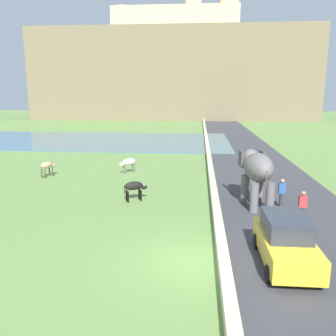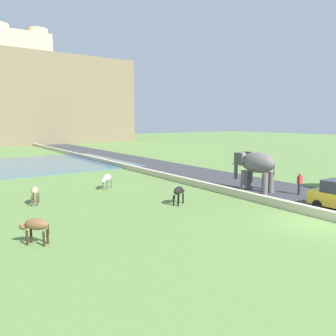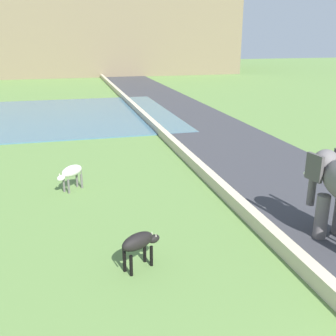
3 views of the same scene
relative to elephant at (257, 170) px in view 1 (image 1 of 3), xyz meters
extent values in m
plane|color=#608442|center=(-3.39, -6.82, -2.04)|extent=(220.00, 220.00, 0.00)
cube|color=#38383D|center=(1.61, 13.18, -2.01)|extent=(7.00, 120.00, 0.06)
cube|color=beige|center=(-2.19, 11.18, -1.78)|extent=(0.40, 110.00, 0.52)
cube|color=#426B84|center=(-17.39, 25.46, -2.00)|extent=(36.00, 18.00, 0.08)
cube|color=#75664C|center=(-9.39, 72.15, 8.03)|extent=(64.00, 28.00, 20.13)
cube|color=#D6BC89|center=(-9.39, 72.15, 21.09)|extent=(30.32, 8.00, 6.00)
cylinder|color=#D6BC89|center=(-22.28, 72.15, 21.37)|extent=(4.41, 4.41, 6.55)
cylinder|color=#D6BC89|center=(-13.69, 72.15, 21.21)|extent=(4.36, 4.36, 6.23)
cylinder|color=#D6BC89|center=(-5.10, 72.15, 21.90)|extent=(4.05, 4.05, 7.62)
cylinder|color=#D6BC89|center=(3.49, 72.15, 21.95)|extent=(4.70, 4.70, 7.71)
ellipsoid|color=#605B5B|center=(0.03, -0.22, 0.20)|extent=(1.79, 2.88, 1.50)
cylinder|color=#605B5B|center=(-0.51, 0.58, -1.24)|extent=(0.44, 0.44, 1.60)
cylinder|color=#605B5B|center=(0.32, 0.71, -1.24)|extent=(0.44, 0.44, 1.60)
cylinder|color=#605B5B|center=(-0.25, -1.15, -1.24)|extent=(0.44, 0.44, 1.60)
cylinder|color=#605B5B|center=(0.58, -1.03, -1.24)|extent=(0.44, 0.44, 1.60)
ellipsoid|color=#605B5B|center=(-0.18, 1.18, 0.39)|extent=(1.12, 1.04, 1.10)
cube|color=#484444|center=(-0.75, 0.96, 0.43)|extent=(0.22, 0.71, 0.90)
cube|color=#484444|center=(0.44, 1.14, 0.43)|extent=(0.22, 0.71, 0.90)
cylinder|color=#605B5B|center=(-0.25, 1.65, -0.50)|extent=(0.28, 0.28, 1.50)
cone|color=silver|center=(-0.46, 1.55, -0.05)|extent=(0.20, 0.57, 0.17)
cone|color=silver|center=(-0.02, 1.61, -0.05)|extent=(0.20, 0.57, 0.17)
cylinder|color=#484444|center=(0.23, -1.53, -0.15)|extent=(0.08, 0.08, 0.90)
cylinder|color=#33333D|center=(1.33, -0.27, -1.61)|extent=(0.22, 0.22, 0.85)
cube|color=#2D569E|center=(1.33, -0.27, -0.91)|extent=(0.36, 0.22, 0.56)
sphere|color=tan|center=(1.33, -0.27, -0.52)|extent=(0.22, 0.22, 0.22)
cylinder|color=#33333D|center=(1.76, -2.58, -1.61)|extent=(0.22, 0.22, 0.85)
cube|color=#B73333|center=(1.76, -2.58, -0.91)|extent=(0.36, 0.22, 0.56)
sphere|color=#997051|center=(1.76, -2.58, -0.52)|extent=(0.22, 0.22, 0.22)
cube|color=gold|center=(0.03, -6.75, -1.34)|extent=(1.70, 4.00, 0.80)
cube|color=#2D333D|center=(0.03, -6.55, -0.59)|extent=(1.45, 2.20, 0.70)
cylinder|color=black|center=(0.84, -8.04, -1.74)|extent=(0.18, 0.60, 0.60)
cylinder|color=black|center=(-0.77, -8.05, -1.74)|extent=(0.18, 0.60, 0.60)
cylinder|color=black|center=(0.84, -5.44, -1.74)|extent=(0.18, 0.60, 0.60)
cylinder|color=black|center=(-0.78, -5.45, -1.74)|extent=(0.18, 0.60, 0.60)
ellipsoid|color=silver|center=(-8.46, 7.35, -1.14)|extent=(1.12, 1.05, 0.50)
cylinder|color=#595753|center=(-8.66, 6.99, -1.71)|extent=(0.10, 0.10, 0.65)
cylinder|color=#595753|center=(-8.86, 7.22, -1.71)|extent=(0.10, 0.10, 0.65)
cylinder|color=#595753|center=(-8.07, 7.49, -1.71)|extent=(0.10, 0.10, 0.65)
cylinder|color=#595753|center=(-8.27, 7.72, -1.71)|extent=(0.10, 0.10, 0.65)
ellipsoid|color=silver|center=(-8.94, 6.94, -1.29)|extent=(0.46, 0.44, 0.26)
cone|color=beige|center=(-8.88, 6.87, -1.12)|extent=(0.04, 0.04, 0.12)
cone|color=beige|center=(-9.00, 7.01, -1.12)|extent=(0.04, 0.04, 0.12)
cylinder|color=#595753|center=(-8.06, 7.71, -1.34)|extent=(0.04, 0.04, 0.45)
ellipsoid|color=black|center=(-6.81, 0.34, -1.14)|extent=(1.18, 0.92, 0.50)
cylinder|color=black|center=(-6.55, 0.66, -1.71)|extent=(0.10, 0.10, 0.65)
cylinder|color=black|center=(-6.40, 0.39, -1.71)|extent=(0.10, 0.10, 0.65)
cylinder|color=black|center=(-7.22, 0.29, -1.71)|extent=(0.10, 0.10, 0.65)
cylinder|color=black|center=(-7.07, 0.02, -1.71)|extent=(0.10, 0.10, 0.65)
ellipsoid|color=black|center=(-6.26, 0.64, -1.29)|extent=(0.47, 0.40, 0.26)
cone|color=beige|center=(-6.30, 0.72, -1.12)|extent=(0.04, 0.04, 0.12)
cone|color=beige|center=(-6.21, 0.56, -1.12)|extent=(0.04, 0.04, 0.12)
cylinder|color=black|center=(-7.28, 0.08, -1.34)|extent=(0.04, 0.04, 0.45)
ellipsoid|color=tan|center=(-14.24, 5.55, -1.14)|extent=(0.80, 1.18, 0.50)
cylinder|color=#493D2C|center=(-14.25, 5.97, -1.71)|extent=(0.10, 0.10, 0.65)
cylinder|color=#493D2C|center=(-13.96, 5.86, -1.71)|extent=(0.10, 0.10, 0.65)
cylinder|color=#493D2C|center=(-14.52, 5.25, -1.71)|extent=(0.10, 0.10, 0.65)
cylinder|color=#493D2C|center=(-14.23, 5.14, -1.71)|extent=(0.10, 0.10, 0.65)
ellipsoid|color=tan|center=(-14.02, 6.15, -1.29)|extent=(0.37, 0.46, 0.26)
cone|color=beige|center=(-14.10, 6.18, -1.12)|extent=(0.04, 0.04, 0.12)
cone|color=beige|center=(-13.93, 6.11, -1.12)|extent=(0.04, 0.04, 0.12)
cylinder|color=#493D2C|center=(-14.43, 5.05, -1.34)|extent=(0.04, 0.04, 0.45)
camera|label=1|loc=(-3.14, -18.78, 4.07)|focal=37.55mm
camera|label=2|loc=(-18.95, -15.76, 3.22)|focal=34.84mm
camera|label=3|loc=(-8.56, -9.88, 4.55)|focal=42.67mm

